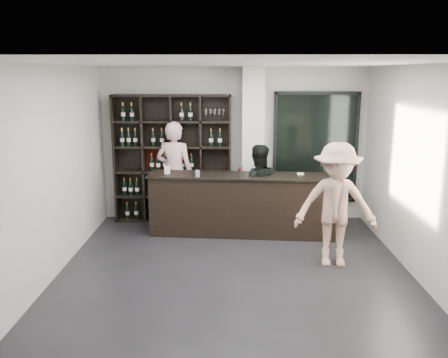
{
  "coord_description": "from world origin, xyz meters",
  "views": [
    {
      "loc": [
        -0.07,
        -6.22,
        2.76
      ],
      "look_at": [
        -0.16,
        1.1,
        1.14
      ],
      "focal_mm": 38.0,
      "sensor_mm": 36.0,
      "label": 1
    }
  ],
  "objects_px": {
    "taster_pink": "(175,173)",
    "taster_black": "(257,189)",
    "wine_shelf": "(173,159)",
    "tasting_counter": "(242,205)",
    "customer": "(336,205)"
  },
  "relations": [
    {
      "from": "taster_black",
      "to": "customer",
      "type": "height_order",
      "value": "customer"
    },
    {
      "from": "taster_pink",
      "to": "customer",
      "type": "relative_size",
      "value": 1.06
    },
    {
      "from": "taster_black",
      "to": "tasting_counter",
      "type": "bearing_deg",
      "value": 18.68
    },
    {
      "from": "taster_pink",
      "to": "taster_black",
      "type": "bearing_deg",
      "value": 171.88
    },
    {
      "from": "wine_shelf",
      "to": "taster_black",
      "type": "height_order",
      "value": "wine_shelf"
    },
    {
      "from": "wine_shelf",
      "to": "taster_black",
      "type": "relative_size",
      "value": 1.52
    },
    {
      "from": "taster_black",
      "to": "customer",
      "type": "bearing_deg",
      "value": 124.31
    },
    {
      "from": "taster_pink",
      "to": "taster_black",
      "type": "distance_m",
      "value": 1.62
    },
    {
      "from": "taster_pink",
      "to": "taster_black",
      "type": "xyz_separation_m",
      "value": [
        1.51,
        -0.55,
        -0.17
      ]
    },
    {
      "from": "wine_shelf",
      "to": "customer",
      "type": "relative_size",
      "value": 1.31
    },
    {
      "from": "wine_shelf",
      "to": "taster_pink",
      "type": "xyz_separation_m",
      "value": [
        0.05,
        -0.17,
        -0.24
      ]
    },
    {
      "from": "tasting_counter",
      "to": "taster_pink",
      "type": "xyz_separation_m",
      "value": [
        -1.24,
        0.65,
        0.43
      ]
    },
    {
      "from": "tasting_counter",
      "to": "taster_black",
      "type": "relative_size",
      "value": 2.06
    },
    {
      "from": "wine_shelf",
      "to": "taster_pink",
      "type": "bearing_deg",
      "value": -73.14
    },
    {
      "from": "wine_shelf",
      "to": "customer",
      "type": "distance_m",
      "value": 3.41
    }
  ]
}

